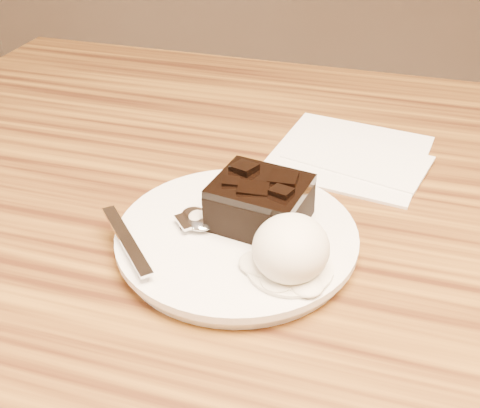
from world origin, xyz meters
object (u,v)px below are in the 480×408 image
(plate, at_px, (237,239))
(spoon, at_px, (197,220))
(napkin, at_px, (349,153))
(brownie, at_px, (260,206))
(ice_cream_scoop, at_px, (291,248))

(plate, bearing_deg, spoon, -178.57)
(plate, bearing_deg, napkin, 68.94)
(plate, xyz_separation_m, brownie, (0.02, 0.02, 0.03))
(ice_cream_scoop, relative_size, napkin, 0.40)
(spoon, bearing_deg, brownie, -24.40)
(brownie, relative_size, ice_cream_scoop, 1.20)
(plate, distance_m, ice_cream_scoop, 0.07)
(spoon, bearing_deg, plate, -42.52)
(brownie, height_order, ice_cream_scoop, ice_cream_scoop)
(ice_cream_scoop, xyz_separation_m, spoon, (-0.09, 0.04, -0.02))
(plate, bearing_deg, brownie, 47.73)
(plate, relative_size, ice_cream_scoop, 3.27)
(plate, distance_m, spoon, 0.04)
(brownie, relative_size, napkin, 0.48)
(plate, relative_size, napkin, 1.31)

